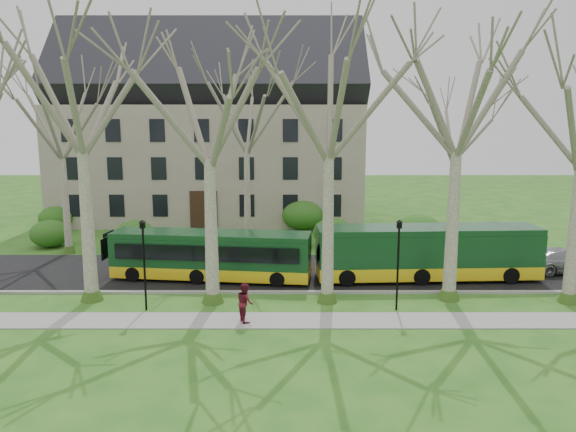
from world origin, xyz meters
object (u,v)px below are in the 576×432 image
object	(u,v)px
bus_follow	(427,252)
pedestrian_b	(245,302)
sedan	(566,261)
bus_lead	(211,255)

from	to	relation	value
bus_follow	pedestrian_b	size ratio (longest dim) A/B	7.00
bus_follow	sedan	distance (m)	8.66
bus_lead	sedan	distance (m)	20.74
bus_lead	bus_follow	world-z (taller)	bus_follow
bus_follow	sedan	xyz separation A→B (m)	(8.53, 1.26, -0.83)
bus_lead	sedan	world-z (taller)	bus_lead
bus_lead	pedestrian_b	size ratio (longest dim) A/B	6.27
bus_lead	sedan	size ratio (longest dim) A/B	2.25
bus_lead	bus_follow	size ratio (longest dim) A/B	0.90
pedestrian_b	bus_lead	bearing A→B (deg)	-2.54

